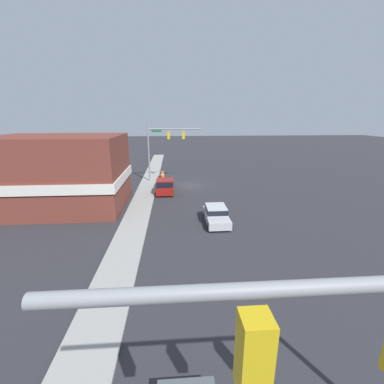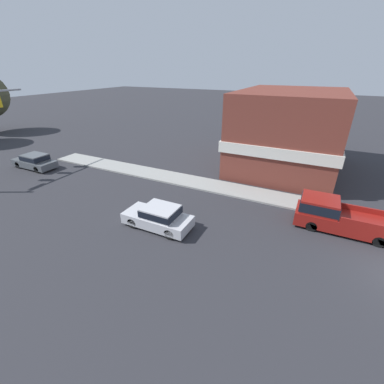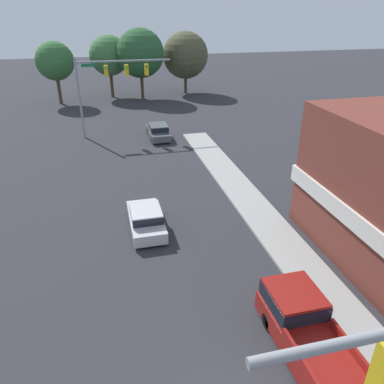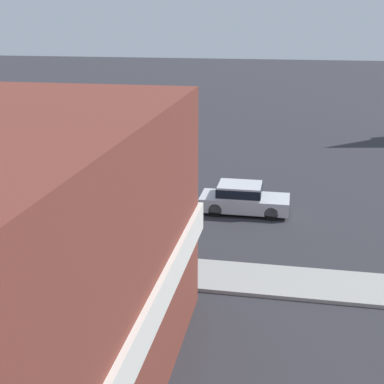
{
  "view_description": "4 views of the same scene",
  "coord_description": "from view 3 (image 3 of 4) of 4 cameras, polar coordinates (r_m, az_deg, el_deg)",
  "views": [
    {
      "loc": [
        2.22,
        33.95,
        8.93
      ],
      "look_at": [
        0.69,
        13.31,
        2.93
      ],
      "focal_mm": 24.0,
      "sensor_mm": 36.0,
      "label": 1
    },
    {
      "loc": [
        -12.84,
        5.06,
        9.18
      ],
      "look_at": [
        0.65,
        11.73,
        1.81
      ],
      "focal_mm": 24.0,
      "sensor_mm": 36.0,
      "label": 2
    },
    {
      "loc": [
        -3.34,
        -5.92,
        11.86
      ],
      "look_at": [
        1.4,
        13.45,
        1.92
      ],
      "focal_mm": 35.0,
      "sensor_mm": 36.0,
      "label": 3
    },
    {
      "loc": [
        23.49,
        15.14,
        9.31
      ],
      "look_at": [
        1.0,
        10.92,
        1.74
      ],
      "focal_mm": 50.0,
      "sensor_mm": 36.0,
      "label": 4
    }
  ],
  "objects": [
    {
      "name": "backdrop_tree_left_far",
      "position": [
        54.0,
        -20.17,
        18.2
      ],
      "size": [
        4.89,
        4.89,
        7.95
      ],
      "color": "#4C3823",
      "rests_on": "ground"
    },
    {
      "name": "backdrop_tree_right_mid",
      "position": [
        57.97,
        -1.02,
        20.11
      ],
      "size": [
        6.6,
        6.6,
        8.73
      ],
      "color": "#4C3823",
      "rests_on": "ground"
    },
    {
      "name": "backdrop_tree_center",
      "position": [
        54.5,
        -7.88,
        20.21
      ],
      "size": [
        6.47,
        6.47,
        9.36
      ],
      "color": "#4C3823",
      "rests_on": "ground"
    },
    {
      "name": "car_lead",
      "position": [
        22.01,
        -7.03,
        -4.01
      ],
      "size": [
        1.87,
        4.35,
        1.46
      ],
      "color": "black",
      "rests_on": "ground"
    },
    {
      "name": "pickup_truck_parked",
      "position": [
        15.65,
        16.76,
        -19.25
      ],
      "size": [
        2.07,
        5.66,
        1.89
      ],
      "color": "black",
      "rests_on": "ground"
    },
    {
      "name": "far_signal_assembly",
      "position": [
        38.15,
        -12.45,
        16.69
      ],
      "size": [
        9.0,
        0.49,
        7.71
      ],
      "color": "gray",
      "rests_on": "ground"
    },
    {
      "name": "car_oncoming",
      "position": [
        37.82,
        -5.18,
        9.29
      ],
      "size": [
        1.83,
        4.63,
        1.42
      ],
      "rotation": [
        0.0,
        0.0,
        3.14
      ],
      "color": "black",
      "rests_on": "ground"
    },
    {
      "name": "backdrop_tree_left_mid",
      "position": [
        56.38,
        -12.52,
        19.63
      ],
      "size": [
        5.42,
        5.42,
        8.42
      ],
      "color": "#4C3823",
      "rests_on": "ground"
    }
  ]
}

